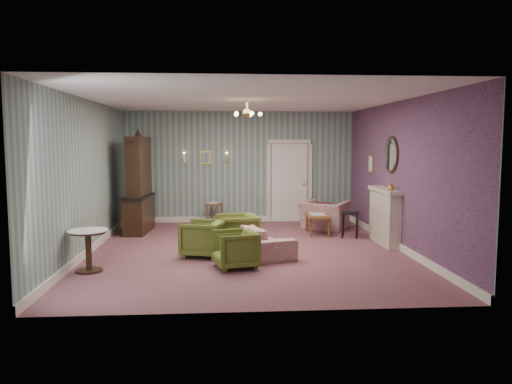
{
  "coord_description": "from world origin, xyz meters",
  "views": [
    {
      "loc": [
        -0.49,
        -9.4,
        2.1
      ],
      "look_at": [
        0.2,
        0.4,
        1.1
      ],
      "focal_mm": 34.45,
      "sensor_mm": 36.0,
      "label": 1
    }
  ],
  "objects": [
    {
      "name": "sconce_right",
      "position": [
        -0.35,
        3.44,
        1.7
      ],
      "size": [
        0.16,
        0.12,
        0.3
      ],
      "primitive_type": null,
      "color": "gold",
      "rests_on": "wall_back"
    },
    {
      "name": "burgundy_cushion",
      "position": [
        1.94,
        2.06,
        0.48
      ],
      "size": [
        0.41,
        0.28,
        0.39
      ],
      "primitive_type": "cube",
      "rotation": [
        0.17,
        0.0,
        -0.35
      ],
      "color": "maroon",
      "rests_on": "wingback_chair"
    },
    {
      "name": "olive_chair_b",
      "position": [
        -0.84,
        -0.46,
        0.37
      ],
      "size": [
        0.85,
        0.88,
        0.73
      ],
      "primitive_type": "imported",
      "rotation": [
        0.0,
        0.0,
        -1.87
      ],
      "color": "#555E20",
      "rests_on": "floor"
    },
    {
      "name": "wall_front",
      "position": [
        0.0,
        -3.5,
        1.45
      ],
      "size": [
        6.0,
        0.0,
        6.0
      ],
      "primitive_type": "plane",
      "rotation": [
        -1.57,
        0.0,
        0.0
      ],
      "color": "slate",
      "rests_on": "ground"
    },
    {
      "name": "wall_back",
      "position": [
        0.0,
        3.5,
        1.45
      ],
      "size": [
        6.0,
        0.0,
        6.0
      ],
      "primitive_type": "plane",
      "rotation": [
        1.57,
        0.0,
        0.0
      ],
      "color": "slate",
      "rests_on": "ground"
    },
    {
      "name": "gilt_mirror_back",
      "position": [
        -0.9,
        3.46,
        1.7
      ],
      "size": [
        0.28,
        0.06,
        0.36
      ],
      "primitive_type": null,
      "color": "gold",
      "rests_on": "wall_back"
    },
    {
      "name": "wingback_chair",
      "position": [
        1.99,
        2.21,
        0.45
      ],
      "size": [
        1.24,
        1.13,
        0.91
      ],
      "primitive_type": "imported",
      "rotation": [
        0.0,
        0.0,
        2.58
      ],
      "color": "#913A4E",
      "rests_on": "floor"
    },
    {
      "name": "door",
      "position": [
        1.3,
        3.46,
        1.08
      ],
      "size": [
        1.12,
        0.12,
        2.16
      ],
      "primitive_type": null,
      "color": "white",
      "rests_on": "floor"
    },
    {
      "name": "olive_chair_a",
      "position": [
        -0.27,
        -1.33,
        0.35
      ],
      "size": [
        0.77,
        0.81,
        0.69
      ],
      "primitive_type": "imported",
      "rotation": [
        0.0,
        0.0,
        -1.33
      ],
      "color": "#555E20",
      "rests_on": "floor"
    },
    {
      "name": "pedestal_table",
      "position": [
        -2.65,
        -1.42,
        0.35
      ],
      "size": [
        0.81,
        0.81,
        0.7
      ],
      "primitive_type": null,
      "rotation": [
        0.0,
        0.0,
        0.34
      ],
      "color": "black",
      "rests_on": "floor"
    },
    {
      "name": "sconce_left",
      "position": [
        -1.45,
        3.44,
        1.7
      ],
      "size": [
        0.16,
        0.12,
        0.3
      ],
      "primitive_type": null,
      "color": "gold",
      "rests_on": "wall_back"
    },
    {
      "name": "chandelier",
      "position": [
        0.0,
        0.0,
        2.63
      ],
      "size": [
        0.56,
        0.56,
        0.36
      ],
      "primitive_type": null,
      "color": "gold",
      "rests_on": "ceiling"
    },
    {
      "name": "wall_left",
      "position": [
        -3.0,
        0.0,
        1.45
      ],
      "size": [
        0.0,
        7.0,
        7.0
      ],
      "primitive_type": "plane",
      "rotation": [
        1.57,
        0.0,
        1.57
      ],
      "color": "slate",
      "rests_on": "ground"
    },
    {
      "name": "dresser",
      "position": [
        -2.42,
        2.14,
        1.18
      ],
      "size": [
        0.59,
        1.45,
        2.36
      ],
      "primitive_type": null,
      "rotation": [
        0.0,
        0.0,
        -0.08
      ],
      "color": "black",
      "rests_on": "floor"
    },
    {
      "name": "ceiling",
      "position": [
        0.0,
        0.0,
        2.9
      ],
      "size": [
        7.0,
        7.0,
        0.0
      ],
      "primitive_type": "plane",
      "rotation": [
        3.14,
        0.0,
        0.0
      ],
      "color": "white",
      "rests_on": "ground"
    },
    {
      "name": "wall_right",
      "position": [
        3.0,
        0.0,
        1.45
      ],
      "size": [
        0.0,
        7.0,
        7.0
      ],
      "primitive_type": "plane",
      "rotation": [
        1.57,
        0.0,
        -1.57
      ],
      "color": "slate",
      "rests_on": "ground"
    },
    {
      "name": "side_table_black",
      "position": [
        2.32,
        1.09,
        0.28
      ],
      "size": [
        0.48,
        0.48,
        0.57
      ],
      "primitive_type": null,
      "rotation": [
        0.0,
        0.0,
        -0.32
      ],
      "color": "black",
      "rests_on": "floor"
    },
    {
      "name": "fireplace",
      "position": [
        2.86,
        0.4,
        0.58
      ],
      "size": [
        0.3,
        1.4,
        1.16
      ],
      "primitive_type": null,
      "color": "beige",
      "rests_on": "floor"
    },
    {
      "name": "coffee_table",
      "position": [
        1.7,
        1.59,
        0.23
      ],
      "size": [
        0.55,
        0.93,
        0.46
      ],
      "primitive_type": null,
      "rotation": [
        0.0,
        0.0,
        -0.05
      ],
      "color": "brown",
      "rests_on": "floor"
    },
    {
      "name": "framed_print",
      "position": [
        2.97,
        1.75,
        1.6
      ],
      "size": [
        0.04,
        0.34,
        0.42
      ],
      "primitive_type": null,
      "color": "gold",
      "rests_on": "wall_right"
    },
    {
      "name": "floor",
      "position": [
        0.0,
        0.0,
        0.0
      ],
      "size": [
        7.0,
        7.0,
        0.0
      ],
      "primitive_type": "plane",
      "color": "#814B55",
      "rests_on": "ground"
    },
    {
      "name": "wall_right_floral",
      "position": [
        2.98,
        0.0,
        1.45
      ],
      "size": [
        0.0,
        7.0,
        7.0
      ],
      "primitive_type": "plane",
      "rotation": [
        1.57,
        0.0,
        -1.57
      ],
      "color": "#A45278",
      "rests_on": "ground"
    },
    {
      "name": "nesting_table",
      "position": [
        -0.68,
        3.07,
        0.29
      ],
      "size": [
        0.47,
        0.54,
        0.59
      ],
      "primitive_type": null,
      "rotation": [
        0.0,
        0.0,
        -0.31
      ],
      "color": "brown",
      "rests_on": "floor"
    },
    {
      "name": "sofa_chintz",
      "position": [
        0.2,
        -0.2,
        0.37
      ],
      "size": [
        1.12,
        1.99,
        0.75
      ],
      "primitive_type": "imported",
      "rotation": [
        0.0,
        0.0,
        1.89
      ],
      "color": "#913A4E",
      "rests_on": "floor"
    },
    {
      "name": "olive_chair_c",
      "position": [
        -0.2,
        0.04,
        0.39
      ],
      "size": [
        0.83,
        0.86,
        0.77
      ],
      "primitive_type": "imported",
      "rotation": [
        0.0,
        0.0,
        -1.39
      ],
      "color": "#555E20",
      "rests_on": "floor"
    },
    {
      "name": "mantel_vase",
      "position": [
        2.84,
        0.0,
        1.23
      ],
      "size": [
        0.15,
        0.15,
        0.15
      ],
      "primitive_type": "imported",
      "color": "gold",
      "rests_on": "fireplace"
    },
    {
      "name": "oval_mirror",
      "position": [
        2.96,
        0.4,
        1.85
      ],
      "size": [
        0.04,
        0.76,
        0.84
      ],
      "primitive_type": null,
      "color": "white",
      "rests_on": "wall_right"
    }
  ]
}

